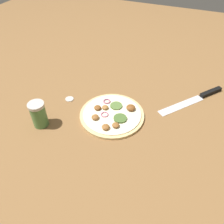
{
  "coord_description": "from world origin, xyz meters",
  "views": [
    {
      "loc": [
        0.25,
        -0.6,
        0.62
      ],
      "look_at": [
        0.0,
        0.0,
        0.02
      ],
      "focal_mm": 35.0,
      "sensor_mm": 36.0,
      "label": 1
    }
  ],
  "objects_px": {
    "knife": "(201,96)",
    "loose_cap": "(69,99)",
    "pizza": "(112,114)",
    "spice_jar": "(39,114)"
  },
  "relations": [
    {
      "from": "pizza",
      "to": "knife",
      "type": "relative_size",
      "value": 0.91
    },
    {
      "from": "knife",
      "to": "loose_cap",
      "type": "xyz_separation_m",
      "value": [
        -0.54,
        -0.24,
        -0.0
      ]
    },
    {
      "from": "knife",
      "to": "spice_jar",
      "type": "height_order",
      "value": "spice_jar"
    },
    {
      "from": "spice_jar",
      "to": "loose_cap",
      "type": "bearing_deg",
      "value": 83.09
    },
    {
      "from": "pizza",
      "to": "spice_jar",
      "type": "relative_size",
      "value": 2.5
    },
    {
      "from": "spice_jar",
      "to": "knife",
      "type": "bearing_deg",
      "value": 36.62
    },
    {
      "from": "pizza",
      "to": "knife",
      "type": "height_order",
      "value": "pizza"
    },
    {
      "from": "loose_cap",
      "to": "spice_jar",
      "type": "bearing_deg",
      "value": -96.91
    },
    {
      "from": "pizza",
      "to": "knife",
      "type": "distance_m",
      "value": 0.42
    },
    {
      "from": "pizza",
      "to": "spice_jar",
      "type": "height_order",
      "value": "spice_jar"
    }
  ]
}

